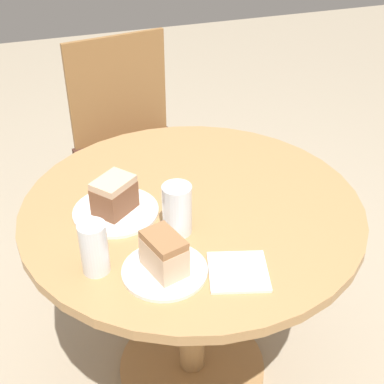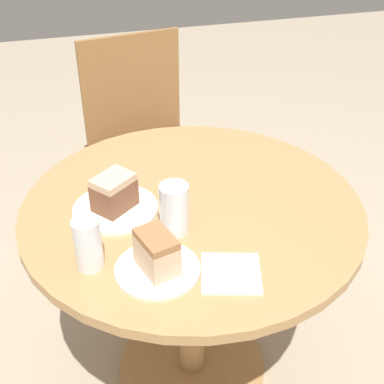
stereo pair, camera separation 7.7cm
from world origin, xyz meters
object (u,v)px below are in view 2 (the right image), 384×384
at_px(chair, 144,140).
at_px(cake_slice_far, 157,252).
at_px(glass_lemonade, 174,211).
at_px(plate_far, 158,269).
at_px(cake_slice_near, 114,192).
at_px(glass_water, 88,247).
at_px(plate_near, 116,209).

relative_size(chair, cake_slice_far, 7.27).
relative_size(cake_slice_far, glass_lemonade, 0.89).
relative_size(plate_far, glass_lemonade, 1.47).
xyz_separation_m(cake_slice_near, glass_lemonade, (0.14, -0.14, 0.00)).
bearing_deg(plate_far, chair, 81.32).
bearing_deg(cake_slice_far, chair, 81.32).
distance_m(cake_slice_near, glass_water, 0.24).
bearing_deg(glass_lemonade, cake_slice_far, -118.42).
height_order(plate_near, cake_slice_near, cake_slice_near).
bearing_deg(cake_slice_near, cake_slice_far, -77.81).
bearing_deg(plate_far, glass_water, 157.93).
xyz_separation_m(cake_slice_far, glass_water, (-0.15, 0.06, 0.00)).
bearing_deg(chair, glass_water, -116.45).
bearing_deg(plate_far, plate_near, 102.19).
xyz_separation_m(cake_slice_far, glass_lemonade, (0.08, 0.14, 0.00)).
bearing_deg(glass_lemonade, glass_water, -160.53).
distance_m(cake_slice_far, glass_water, 0.17).
xyz_separation_m(plate_far, glass_lemonade, (0.08, 0.14, 0.06)).
bearing_deg(plate_near, chair, 74.57).
distance_m(chair, cake_slice_near, 0.92).
bearing_deg(cake_slice_far, cake_slice_near, 102.19).
distance_m(plate_far, cake_slice_near, 0.29).
height_order(plate_far, cake_slice_far, cake_slice_far).
height_order(chair, plate_far, chair).
relative_size(plate_near, cake_slice_near, 1.72).
xyz_separation_m(chair, plate_far, (-0.17, -1.12, 0.25)).
distance_m(chair, cake_slice_far, 1.17).
distance_m(chair, plate_far, 1.16).
relative_size(cake_slice_near, glass_lemonade, 0.98).
bearing_deg(chair, plate_near, -114.75).
relative_size(cake_slice_near, glass_water, 1.02).
distance_m(plate_near, glass_lemonade, 0.20).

